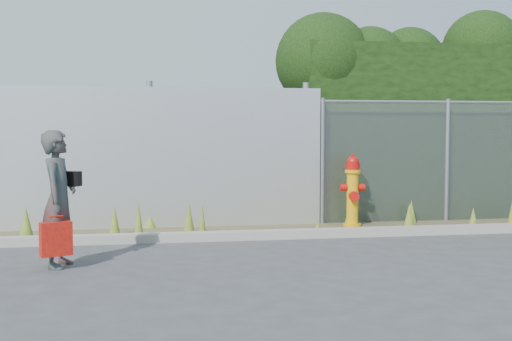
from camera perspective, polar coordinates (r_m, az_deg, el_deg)
The scene contains 10 objects.
ground at distance 7.41m, azimuth 4.09°, elevation -8.44°, with size 80.00×80.00×0.00m, color #3B3A3D.
curb at distance 9.12m, azimuth 1.46°, elevation -5.71°, with size 16.00×0.22×0.12m, color gray.
weed_strip at distance 9.69m, azimuth 0.92°, elevation -4.73°, with size 16.00×1.26×0.55m.
corrugated_fence at distance 10.18m, azimuth -18.13°, elevation 0.99°, with size 8.50×0.21×2.30m.
chainlink_fence at distance 11.67m, azimuth 21.25°, elevation 0.91°, with size 6.50×0.07×2.05m.
hedge at distance 12.64m, azimuth 19.63°, elevation 5.35°, with size 7.73×1.92×3.72m.
fire_hydrant at distance 10.21m, azimuth 8.59°, elevation -1.90°, with size 0.39×0.35×1.16m.
woman at distance 7.55m, azimuth -17.12°, elevation -2.42°, with size 0.56×0.37×1.54m, color #0E5D56.
red_tote_bag at distance 7.39m, azimuth -17.36°, elevation -5.82°, with size 0.34×0.12×0.44m.
black_shoulder_bag at distance 7.62m, azimuth -16.11°, elevation -0.70°, with size 0.23×0.09×0.17m.
Camera 1 is at (-1.68, -7.04, 1.57)m, focal length 45.00 mm.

